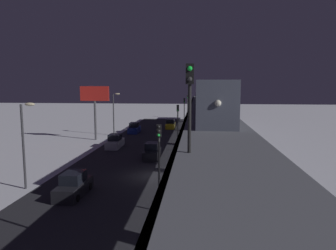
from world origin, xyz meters
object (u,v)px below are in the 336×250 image
(sedan_yellow, at_px, (171,125))
(sedan_blue, at_px, (134,129))
(sedan_silver, at_px, (115,142))
(sedan_black, at_px, (74,186))
(subway_train, at_px, (206,93))
(rail_signal, at_px, (190,93))
(traffic_light_far, at_px, (184,109))
(commercial_billboard, at_px, (95,99))
(traffic_light_distant, at_px, (188,103))
(traffic_light_mid, at_px, (178,121))
(traffic_light_near, at_px, (159,155))
(sedan_black_2, at_px, (152,152))

(sedan_yellow, relative_size, sedan_blue, 1.02)
(sedan_yellow, relative_size, sedan_silver, 0.95)
(sedan_black, bearing_deg, subway_train, -115.70)
(sedan_yellow, bearing_deg, rail_signal, -84.22)
(subway_train, height_order, traffic_light_far, subway_train)
(sedan_blue, distance_m, commercial_billboard, 11.31)
(sedan_blue, xyz_separation_m, traffic_light_far, (-9.30, -6.00, 3.40))
(sedan_blue, distance_m, sedan_silver, 14.26)
(sedan_yellow, xyz_separation_m, commercial_billboard, (11.26, 15.05, 6.03))
(traffic_light_far, bearing_deg, commercial_billboard, 45.16)
(sedan_silver, height_order, traffic_light_distant, traffic_light_distant)
(rail_signal, distance_m, sedan_blue, 47.11)
(rail_signal, xyz_separation_m, traffic_light_mid, (2.34, -29.36, -4.63))
(sedan_silver, height_order, traffic_light_mid, traffic_light_mid)
(sedan_silver, bearing_deg, rail_signal, 110.77)
(sedan_silver, distance_m, traffic_light_mid, 9.99)
(sedan_yellow, xyz_separation_m, traffic_light_near, (-2.90, 43.96, 3.40))
(sedan_black_2, bearing_deg, rail_signal, -77.87)
(subway_train, distance_m, traffic_light_near, 27.20)
(subway_train, distance_m, sedan_black, 27.50)
(sedan_black, height_order, commercial_billboard, commercial_billboard)
(rail_signal, xyz_separation_m, traffic_light_far, (2.34, -50.93, -4.63))
(subway_train, distance_m, sedan_silver, 15.55)
(sedan_yellow, xyz_separation_m, traffic_light_far, (-2.90, 0.81, 3.40))
(sedan_yellow, bearing_deg, commercial_billboard, -126.80)
(sedan_black, distance_m, commercial_billboard, 27.70)
(sedan_yellow, relative_size, traffic_light_far, 0.69)
(sedan_silver, bearing_deg, sedan_black, 95.10)
(sedan_silver, relative_size, commercial_billboard, 0.52)
(sedan_blue, relative_size, traffic_light_near, 0.67)
(sedan_black_2, distance_m, traffic_light_distant, 48.35)
(sedan_yellow, bearing_deg, subway_train, -68.20)
(sedan_silver, xyz_separation_m, traffic_light_distant, (-9.30, -41.83, 3.40))
(sedan_black, relative_size, sedan_black_2, 1.08)
(sedan_black, bearing_deg, sedan_silver, -84.90)
(sedan_yellow, height_order, sedan_blue, same)
(subway_train, distance_m, sedan_blue, 18.38)
(sedan_yellow, bearing_deg, traffic_light_near, -86.23)
(rail_signal, distance_m, traffic_light_near, 9.35)
(rail_signal, relative_size, sedan_black_2, 0.93)
(sedan_black_2, distance_m, traffic_light_far, 26.95)
(subway_train, bearing_deg, sedan_black_2, 55.50)
(sedan_yellow, bearing_deg, sedan_silver, -106.90)
(sedan_yellow, relative_size, traffic_light_mid, 0.69)
(sedan_silver, height_order, sedan_black_2, same)
(sedan_yellow, distance_m, traffic_light_near, 44.19)
(traffic_light_far, xyz_separation_m, traffic_light_distant, (0.00, -21.57, 0.00))
(sedan_yellow, height_order, traffic_light_near, traffic_light_near)
(subway_train, relative_size, sedan_yellow, 12.63)
(sedan_black, height_order, sedan_silver, same)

